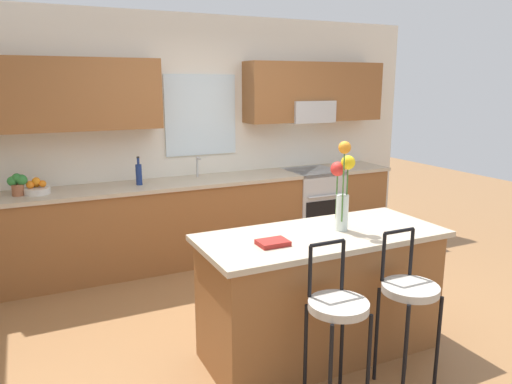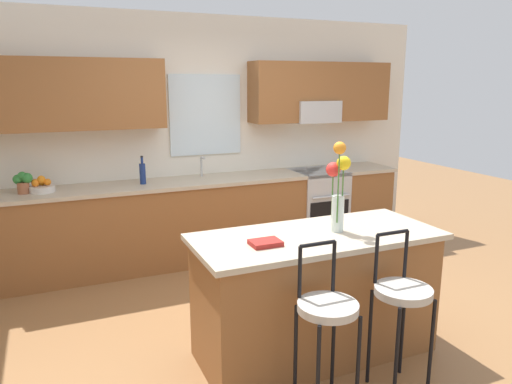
# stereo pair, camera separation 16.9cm
# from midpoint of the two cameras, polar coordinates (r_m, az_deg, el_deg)

# --- Properties ---
(ground_plane) EXTENTS (14.00, 14.00, 0.00)m
(ground_plane) POSITION_cam_midpoint_polar(r_m,az_deg,el_deg) (4.25, 2.06, -14.81)
(ground_plane) COLOR olive
(back_wall_assembly) EXTENTS (5.60, 0.50, 2.70)m
(back_wall_assembly) POSITION_cam_midpoint_polar(r_m,az_deg,el_deg) (5.62, -7.08, 8.04)
(back_wall_assembly) COLOR silver
(back_wall_assembly) RESTS_ON ground
(counter_run) EXTENTS (4.56, 0.64, 0.92)m
(counter_run) POSITION_cam_midpoint_polar(r_m,az_deg,el_deg) (5.54, -6.10, -3.04)
(counter_run) COLOR brown
(counter_run) RESTS_ON ground
(sink_faucet) EXTENTS (0.02, 0.13, 0.23)m
(sink_faucet) POSITION_cam_midpoint_polar(r_m,az_deg,el_deg) (5.51, -7.74, 3.18)
(sink_faucet) COLOR #B7BABC
(sink_faucet) RESTS_ON counter_run
(oven_range) EXTENTS (0.60, 0.64, 0.92)m
(oven_range) POSITION_cam_midpoint_polar(r_m,az_deg,el_deg) (6.06, 5.74, -1.69)
(oven_range) COLOR #B7BABC
(oven_range) RESTS_ON ground
(kitchen_island) EXTENTS (1.77, 0.77, 0.92)m
(kitchen_island) POSITION_cam_midpoint_polar(r_m,az_deg,el_deg) (3.64, 6.23, -11.69)
(kitchen_island) COLOR brown
(kitchen_island) RESTS_ON ground
(bar_stool_near) EXTENTS (0.36, 0.36, 1.04)m
(bar_stool_near) POSITION_cam_midpoint_polar(r_m,az_deg,el_deg) (2.98, 7.89, -13.89)
(bar_stool_near) COLOR black
(bar_stool_near) RESTS_ON ground
(bar_stool_middle) EXTENTS (0.36, 0.36, 1.04)m
(bar_stool_middle) POSITION_cam_midpoint_polar(r_m,az_deg,el_deg) (3.29, 16.08, -11.62)
(bar_stool_middle) COLOR black
(bar_stool_middle) RESTS_ON ground
(flower_vase) EXTENTS (0.16, 0.18, 0.65)m
(flower_vase) POSITION_cam_midpoint_polar(r_m,az_deg,el_deg) (3.48, 8.77, 0.92)
(flower_vase) COLOR silver
(flower_vase) RESTS_ON kitchen_island
(cookbook) EXTENTS (0.20, 0.15, 0.03)m
(cookbook) POSITION_cam_midpoint_polar(r_m,az_deg,el_deg) (3.21, 0.48, -5.98)
(cookbook) COLOR maroon
(cookbook) RESTS_ON kitchen_island
(fruit_bowl_oranges) EXTENTS (0.24, 0.24, 0.16)m
(fruit_bowl_oranges) POSITION_cam_midpoint_polar(r_m,az_deg,el_deg) (5.13, -25.20, 0.38)
(fruit_bowl_oranges) COLOR silver
(fruit_bowl_oranges) RESTS_ON counter_run
(bottle_olive_oil) EXTENTS (0.06, 0.06, 0.30)m
(bottle_olive_oil) POSITION_cam_midpoint_polar(r_m,az_deg,el_deg) (5.21, -14.49, 2.08)
(bottle_olive_oil) COLOR navy
(bottle_olive_oil) RESTS_ON counter_run
(potted_plant_small) EXTENTS (0.18, 0.12, 0.21)m
(potted_plant_small) POSITION_cam_midpoint_polar(r_m,az_deg,el_deg) (5.12, -27.04, 0.91)
(potted_plant_small) COLOR #9E5B3D
(potted_plant_small) RESTS_ON counter_run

